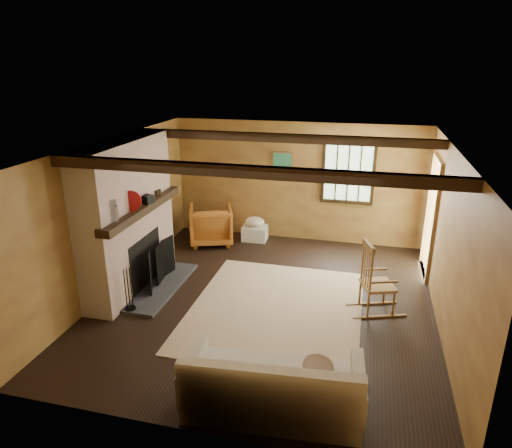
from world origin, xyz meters
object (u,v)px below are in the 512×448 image
(rocking_chair, at_px, (375,283))
(sofa, at_px, (273,390))
(laundry_basket, at_px, (255,233))
(armchair, at_px, (211,225))
(fireplace, at_px, (129,222))

(rocking_chair, bearing_deg, sofa, 137.21)
(laundry_basket, height_order, armchair, armchair)
(fireplace, distance_m, rocking_chair, 3.89)
(fireplace, xyz_separation_m, armchair, (0.61, 2.07, -0.72))
(rocking_chair, height_order, laundry_basket, rocking_chair)
(fireplace, height_order, rocking_chair, fireplace)
(armchair, bearing_deg, rocking_chair, 128.02)
(fireplace, distance_m, armchair, 2.27)
(rocking_chair, xyz_separation_m, armchair, (-3.22, 1.97, -0.08))
(sofa, xyz_separation_m, armchair, (-2.21, 4.34, 0.12))
(laundry_basket, relative_size, armchair, 0.59)
(fireplace, relative_size, sofa, 1.24)
(fireplace, distance_m, sofa, 3.71)
(fireplace, bearing_deg, sofa, -38.80)
(armchair, bearing_deg, fireplace, 53.02)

